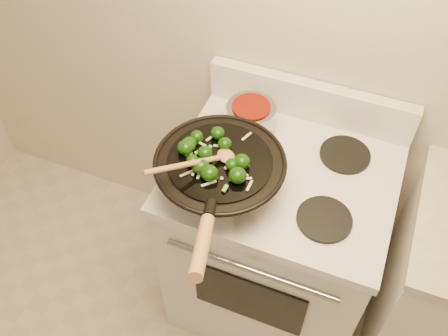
% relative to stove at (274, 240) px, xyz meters
% --- Properties ---
extents(stove, '(0.78, 0.67, 1.08)m').
position_rel_stove_xyz_m(stove, '(0.00, 0.00, 0.00)').
color(stove, white).
rests_on(stove, ground).
extents(wok, '(0.43, 0.70, 0.29)m').
position_rel_stove_xyz_m(wok, '(-0.18, -0.16, 0.54)').
color(wok, black).
rests_on(wok, stove).
extents(stirfry, '(0.27, 0.27, 0.05)m').
position_rel_stove_xyz_m(stirfry, '(-0.21, -0.16, 0.61)').
color(stirfry, black).
rests_on(stirfry, wok).
extents(wooden_spoon, '(0.22, 0.27, 0.11)m').
position_rel_stove_xyz_m(wooden_spoon, '(-0.21, -0.20, 0.63)').
color(wooden_spoon, '#AE7B44').
rests_on(wooden_spoon, wok).
extents(saucepan, '(0.18, 0.29, 0.11)m').
position_rel_stove_xyz_m(saucepan, '(-0.18, 0.15, 0.52)').
color(saucepan, '#919499').
rests_on(saucepan, stove).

